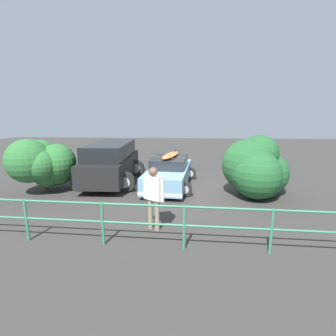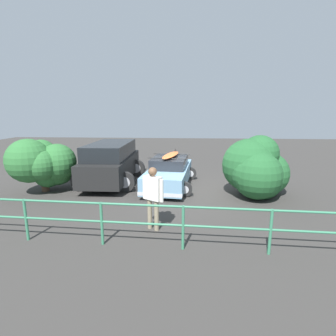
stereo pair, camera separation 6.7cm
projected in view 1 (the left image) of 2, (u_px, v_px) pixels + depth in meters
ground_plane at (185, 189)px, 11.23m from camera, size 44.00×44.00×0.02m
sedan_car at (169, 172)px, 11.60m from camera, size 2.51×4.50×1.56m
suv_car at (111, 162)px, 12.03m from camera, size 2.72×4.76×1.87m
person_bystander at (154, 193)px, 7.17m from camera, size 0.61×0.43×1.79m
railing_fence at (143, 218)px, 6.28m from camera, size 10.07×0.56×1.11m
bush_near_left at (257, 170)px, 10.12m from camera, size 2.68×2.78×2.45m
bush_near_right at (44, 164)px, 10.56m from camera, size 2.53×2.38×2.23m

